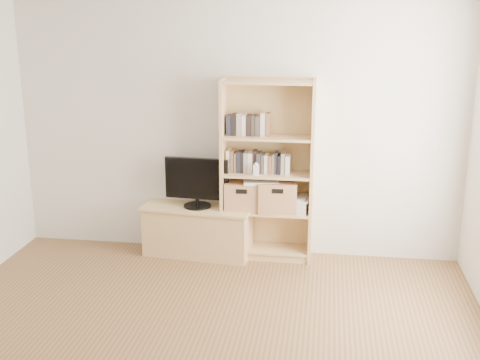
% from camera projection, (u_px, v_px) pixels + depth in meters
% --- Properties ---
extents(back_wall, '(4.50, 0.02, 2.60)m').
position_uv_depth(back_wall, '(236.00, 127.00, 6.00)').
color(back_wall, silver).
rests_on(back_wall, floor).
extents(tv_stand, '(1.10, 0.50, 0.49)m').
position_uv_depth(tv_stand, '(198.00, 232.00, 6.15)').
color(tv_stand, tan).
rests_on(tv_stand, floor).
extents(bookshelf, '(0.91, 0.33, 1.81)m').
position_uv_depth(bookshelf, '(267.00, 171.00, 5.91)').
color(bookshelf, tan).
rests_on(bookshelf, floor).
extents(television, '(0.65, 0.10, 0.51)m').
position_uv_depth(television, '(197.00, 183.00, 6.01)').
color(television, black).
rests_on(television, tv_stand).
extents(books_row_mid, '(0.75, 0.19, 0.20)m').
position_uv_depth(books_row_mid, '(268.00, 163.00, 5.91)').
color(books_row_mid, beige).
rests_on(books_row_mid, bookshelf).
extents(books_row_upper, '(0.42, 0.16, 0.22)m').
position_uv_depth(books_row_upper, '(248.00, 124.00, 5.83)').
color(books_row_upper, beige).
rests_on(books_row_upper, bookshelf).
extents(baby_monitor, '(0.06, 0.04, 0.11)m').
position_uv_depth(baby_monitor, '(256.00, 170.00, 5.82)').
color(baby_monitor, white).
rests_on(baby_monitor, bookshelf).
extents(basket_left, '(0.36, 0.30, 0.29)m').
position_uv_depth(basket_left, '(243.00, 195.00, 6.01)').
color(basket_left, tan).
rests_on(basket_left, bookshelf).
extents(basket_right, '(0.39, 0.32, 0.31)m').
position_uv_depth(basket_right, '(278.00, 196.00, 5.96)').
color(basket_right, tan).
rests_on(basket_right, bookshelf).
extents(laptop, '(0.38, 0.30, 0.03)m').
position_uv_depth(laptop, '(261.00, 181.00, 5.94)').
color(laptop, white).
rests_on(laptop, basket_left).
extents(magazine_stack, '(0.22, 0.30, 0.13)m').
position_uv_depth(magazine_stack, '(298.00, 205.00, 5.96)').
color(magazine_stack, beige).
rests_on(magazine_stack, bookshelf).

